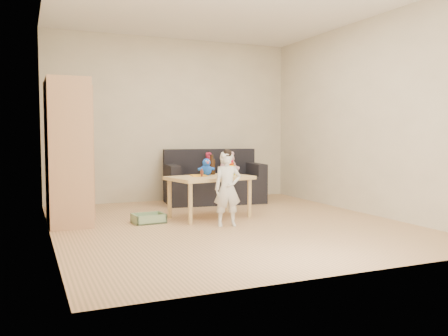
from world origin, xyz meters
name	(u,v)px	position (x,y,z in m)	size (l,w,h in m)	color
room	(228,115)	(0.00, 0.00, 1.30)	(4.50, 4.50, 4.50)	tan
wardrobe	(67,152)	(-1.75, 0.80, 0.85)	(0.47, 0.95, 1.71)	tan
sofa	(214,189)	(0.50, 1.69, 0.21)	(1.49, 0.75, 0.42)	black
play_table	(210,197)	(-0.06, 0.46, 0.27)	(1.02, 0.64, 0.53)	#E9C480
storage_bin	(149,218)	(-0.87, 0.42, 0.06)	(0.37, 0.28, 0.11)	gray
toddler	(227,190)	(-0.07, -0.13, 0.43)	(0.31, 0.21, 0.85)	silver
pink_bear	(228,165)	(0.72, 1.66, 0.58)	(0.28, 0.24, 0.32)	#E3A7B3
doll	(209,164)	(0.40, 1.68, 0.60)	(0.19, 0.13, 0.37)	#B82245
ring_stacker	(230,169)	(0.26, 0.55, 0.61)	(0.18, 0.18, 0.20)	#C7B90A
brown_bottle	(212,166)	(0.07, 0.71, 0.65)	(0.09, 0.09, 0.26)	black
blue_plush	(206,167)	(-0.05, 0.62, 0.65)	(0.18, 0.15, 0.22)	blue
wooden_figure	(202,173)	(-0.17, 0.43, 0.59)	(0.04, 0.03, 0.10)	brown
yellow_book	(199,175)	(-0.18, 0.54, 0.54)	(0.19, 0.19, 0.01)	#FFAA1A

